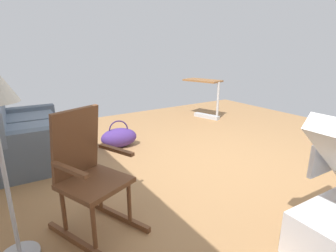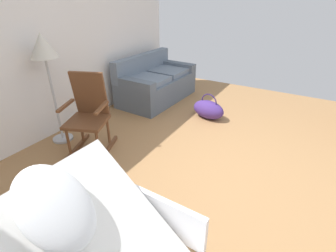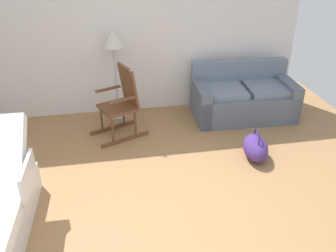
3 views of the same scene
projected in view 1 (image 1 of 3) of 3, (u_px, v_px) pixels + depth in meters
ground_plane at (224, 165)px, 3.53m from camera, size 6.72×6.72×0.00m
couch at (29, 137)px, 3.68m from camera, size 1.63×0.91×0.85m
rocking_chair at (88, 175)px, 2.17m from camera, size 0.88×0.73×1.05m
overbed_table at (205, 94)px, 5.77m from camera, size 0.88×0.62×0.84m
duffel_bag at (119, 137)px, 4.14m from camera, size 0.42×0.61×0.43m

